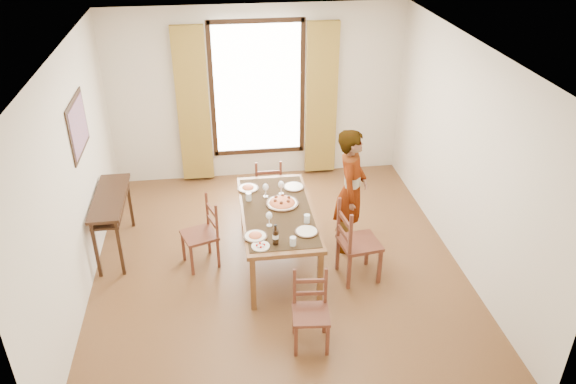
{
  "coord_description": "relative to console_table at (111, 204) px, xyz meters",
  "views": [
    {
      "loc": [
        -0.65,
        -5.68,
        4.26
      ],
      "look_at": [
        0.14,
        0.05,
        1.0
      ],
      "focal_mm": 35.0,
      "sensor_mm": 36.0,
      "label": 1
    }
  ],
  "objects": [
    {
      "name": "dining_table",
      "position": [
        2.04,
        -0.55,
        0.0
      ],
      "size": [
        0.87,
        1.82,
        0.76
      ],
      "color": "brown",
      "rests_on": "ground"
    },
    {
      "name": "tumbler_a",
      "position": [
        2.35,
        -0.86,
        0.12
      ],
      "size": [
        0.07,
        0.07,
        0.1
      ],
      "primitive_type": "cylinder",
      "color": "silver",
      "rests_on": "dining_table"
    },
    {
      "name": "wine_glass_b",
      "position": [
        2.13,
        -0.16,
        0.16
      ],
      "size": [
        0.08,
        0.08,
        0.18
      ],
      "primitive_type": null,
      "color": "white",
      "rests_on": "dining_table"
    },
    {
      "name": "console_table",
      "position": [
        0.0,
        0.0,
        0.0
      ],
      "size": [
        0.38,
        1.2,
        0.8
      ],
      "color": "#341F11",
      "rests_on": "ground"
    },
    {
      "name": "plate_nw",
      "position": [
        1.73,
        0.03,
        0.1
      ],
      "size": [
        0.27,
        0.27,
        0.05
      ],
      "primitive_type": null,
      "color": "silver",
      "rests_on": "dining_table"
    },
    {
      "name": "chair_east",
      "position": [
        2.93,
        -0.98,
        -0.21
      ],
      "size": [
        0.51,
        0.51,
        1.02
      ],
      "rotation": [
        0.0,
        0.0,
        1.71
      ],
      "color": "brown",
      "rests_on": "ground"
    },
    {
      "name": "plate_ne",
      "position": [
        2.32,
        -0.01,
        0.1
      ],
      "size": [
        0.27,
        0.27,
        0.05
      ],
      "primitive_type": null,
      "color": "silver",
      "rests_on": "dining_table"
    },
    {
      "name": "chair_west",
      "position": [
        1.11,
        -0.45,
        -0.27
      ],
      "size": [
        0.5,
        0.5,
        0.89
      ],
      "rotation": [
        0.0,
        0.0,
        -1.24
      ],
      "color": "brown",
      "rests_on": "ground"
    },
    {
      "name": "plate_se",
      "position": [
        2.31,
        -1.07,
        0.1
      ],
      "size": [
        0.27,
        0.27,
        0.05
      ],
      "primitive_type": null,
      "color": "silver",
      "rests_on": "dining_table"
    },
    {
      "name": "tumbler_c",
      "position": [
        2.12,
        -1.3,
        0.12
      ],
      "size": [
        0.07,
        0.07,
        0.1
      ],
      "primitive_type": "cylinder",
      "color": "silver",
      "rests_on": "dining_table"
    },
    {
      "name": "tumbler_b",
      "position": [
        1.72,
        -0.26,
        0.12
      ],
      "size": [
        0.07,
        0.07,
        0.1
      ],
      "primitive_type": "cylinder",
      "color": "silver",
      "rests_on": "dining_table"
    },
    {
      "name": "chair_south",
      "position": [
        2.2,
        -1.99,
        -0.29
      ],
      "size": [
        0.41,
        0.41,
        0.84
      ],
      "rotation": [
        0.0,
        0.0,
        -0.1
      ],
      "color": "brown",
      "rests_on": "ground"
    },
    {
      "name": "wine_bottle",
      "position": [
        1.94,
        -1.25,
        0.2
      ],
      "size": [
        0.07,
        0.07,
        0.25
      ],
      "primitive_type": null,
      "color": "black",
      "rests_on": "dining_table"
    },
    {
      "name": "room_shell",
      "position": [
        2.03,
        -0.47,
        0.86
      ],
      "size": [
        4.6,
        5.1,
        2.74
      ],
      "color": "beige",
      "rests_on": "ground"
    },
    {
      "name": "man",
      "position": [
        3.0,
        -0.33,
        0.14
      ],
      "size": [
        0.89,
        0.83,
        1.65
      ],
      "primitive_type": "imported",
      "rotation": [
        0.0,
        0.0,
        1.17
      ],
      "color": "gray",
      "rests_on": "ground"
    },
    {
      "name": "caprese_plate",
      "position": [
        1.77,
        -1.28,
        0.09
      ],
      "size": [
        0.2,
        0.2,
        0.04
      ],
      "primitive_type": null,
      "color": "silver",
      "rests_on": "dining_table"
    },
    {
      "name": "plate_sw",
      "position": [
        1.73,
        -1.09,
        0.1
      ],
      "size": [
        0.27,
        0.27,
        0.05
      ],
      "primitive_type": null,
      "color": "silver",
      "rests_on": "dining_table"
    },
    {
      "name": "pasta_platter",
      "position": [
        2.11,
        -0.42,
        0.12
      ],
      "size": [
        0.4,
        0.4,
        0.1
      ],
      "primitive_type": null,
      "color": "red",
      "rests_on": "dining_table"
    },
    {
      "name": "wine_glass_a",
      "position": [
        1.9,
        -0.87,
        0.16
      ],
      "size": [
        0.08,
        0.08,
        0.18
      ],
      "primitive_type": null,
      "color": "white",
      "rests_on": "dining_table"
    },
    {
      "name": "ground",
      "position": [
        2.03,
        -0.6,
        -0.68
      ],
      "size": [
        5.0,
        5.0,
        0.0
      ],
      "primitive_type": "plane",
      "color": "#462616",
      "rests_on": "ground"
    },
    {
      "name": "wine_glass_c",
      "position": [
        1.93,
        -0.2,
        0.16
      ],
      "size": [
        0.08,
        0.08,
        0.18
      ],
      "primitive_type": null,
      "color": "white",
      "rests_on": "dining_table"
    },
    {
      "name": "chair_north",
      "position": [
        2.04,
        0.66,
        -0.27
      ],
      "size": [
        0.39,
        0.39,
        0.88
      ],
      "rotation": [
        0.0,
        0.0,
        3.13
      ],
      "color": "brown",
      "rests_on": "ground"
    }
  ]
}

